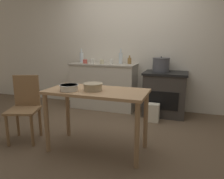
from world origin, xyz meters
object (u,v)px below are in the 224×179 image
Objects in this scene: cup_center_right at (92,62)px; chair at (25,106)px; cup_mid_right at (111,62)px; mixing_bowl_small at (93,86)px; cup_center at (85,61)px; bottle_far_left at (82,57)px; bottle_left at (129,61)px; stock_pot at (161,65)px; cup_center_left at (102,62)px; work_table at (97,100)px; mixing_bowl_large at (69,87)px; bottle_mid_left at (121,58)px; stove at (165,93)px; flour_sack at (152,112)px.

chair is at bearing -101.64° from cup_center_right.
chair is at bearing -110.96° from cup_mid_right.
mixing_bowl_small is 2.70× the size of cup_center.
cup_center_right reaches higher than cup_mid_right.
bottle_far_left is 3.10× the size of cup_mid_right.
bottle_left is (1.02, 1.88, 0.51)m from chair.
stock_pot is at bearing 5.32° from cup_center.
cup_center_right is 0.38m from cup_mid_right.
bottle_left is 0.55m from cup_center_left.
work_table is 1.88m from stock_pot.
mixing_bowl_small is at bearing -108.28° from stock_pot.
bottle_left is 1.89× the size of cup_center.
stock_pot reaches higher than mixing_bowl_large.
chair is 2.13m from bottle_mid_left.
mixing_bowl_large is at bearing -86.67° from cup_mid_right.
stock_pot is (0.57, 1.77, 0.28)m from work_table.
stove is 0.95m from bottle_left.
bottle_mid_left reaches higher than cup_center_left.
cup_mid_right is at bearing -5.29° from bottle_far_left.
bottle_far_left is at bearing 179.36° from stock_pot.
flour_sack is 1.17m from bottle_left.
mixing_bowl_large is at bearing -120.14° from flour_sack.
stove is 0.66× the size of work_table.
bottle_mid_left is (-0.76, 0.58, 0.89)m from flour_sack.
chair is 9.69× the size of cup_mid_right.
cup_center reaches higher than stove.
cup_center_right is at bearing 166.93° from flour_sack.
flour_sack is 1.91m from bottle_far_left.
mixing_bowl_large is 2.71× the size of cup_center_left.
stove is 1.22m from cup_mid_right.
flour_sack is 1.07× the size of bottle_mid_left.
mixing_bowl_large is 2.63× the size of cup_center.
cup_mid_right is (-0.38, 1.76, 0.14)m from mixing_bowl_small.
cup_mid_right is (0.67, 1.76, 0.49)m from chair.
cup_center is at bearing -177.06° from stove.
bottle_left is (-0.63, 0.07, 0.05)m from stock_pot.
chair reaches higher than work_table.
stove is 3.43× the size of mixing_bowl_small.
stock_pot reaches higher than cup_center_right.
mixing_bowl_large reaches higher than stove.
cup_center_right reaches higher than mixing_bowl_small.
work_table is 1.37× the size of chair.
cup_center_right reaches higher than cup_center.
work_table is 1.80m from cup_mid_right.
stock_pot is 1.67m from bottle_far_left.
work_table reaches higher than flour_sack.
chair is 1.90m from bottle_far_left.
chair is at bearing 179.79° from mixing_bowl_small.
cup_center_left is 0.91× the size of cup_mid_right.
work_table is 13.27× the size of cup_mid_right.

